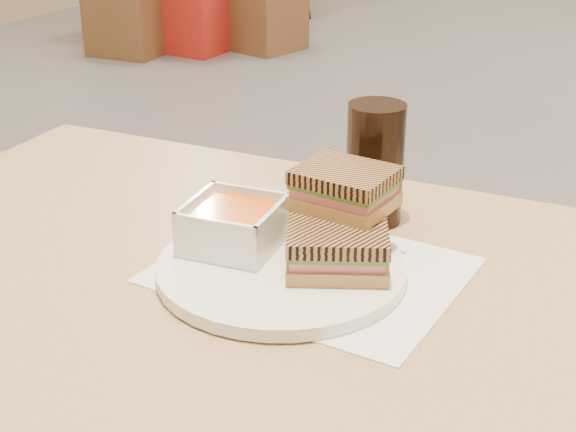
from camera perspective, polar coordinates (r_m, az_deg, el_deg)
The scene contains 9 objects.
main_table at distance 1.03m, azimuth 0.49°, elevation -10.04°, with size 1.24×0.78×0.75m.
tray_liner at distance 0.99m, azimuth 1.60°, elevation -3.66°, with size 0.35×0.28×0.00m.
plate at distance 0.98m, azimuth -0.45°, elevation -3.56°, with size 0.29×0.29×0.02m.
soup_bowl at distance 1.00m, azimuth -3.67°, elevation -0.76°, with size 0.12×0.12×0.06m.
panini_lower at distance 0.95m, azimuth 3.33°, elevation -2.21°, with size 0.14×0.13×0.05m.
panini_upper at distance 0.99m, azimuth 3.85°, elevation 1.89°, with size 0.11×0.10×0.05m.
cola_glass at distance 1.09m, azimuth 5.87°, elevation 3.51°, with size 0.07×0.07×0.16m.
bg_chair_0l at distance 5.17m, azimuth -10.55°, elevation 13.25°, with size 0.44×0.44×0.46m.
bg_chair_0r at distance 5.18m, azimuth -1.55°, elevation 13.44°, with size 0.45×0.45×0.42m.
Camera 1 is at (0.42, -2.77, 1.22)m, focal length 52.80 mm.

